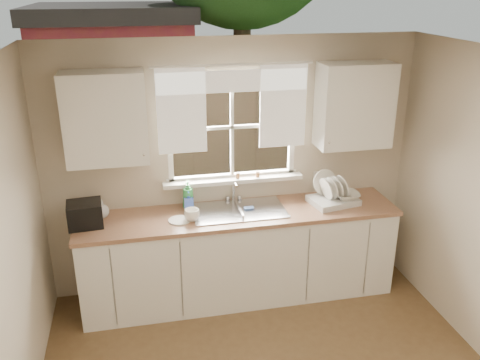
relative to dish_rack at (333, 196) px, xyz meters
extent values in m
cube|color=beige|center=(-0.94, 0.30, -0.41)|extent=(3.60, 0.02, 1.15)
cube|color=beige|center=(-0.94, 0.30, 1.34)|extent=(3.60, 0.02, 0.35)
cube|color=beige|center=(-2.14, 0.30, 0.67)|extent=(1.20, 0.02, 1.00)
cube|color=beige|center=(0.26, 0.30, 0.67)|extent=(1.20, 0.02, 1.00)
cube|color=silver|center=(-0.94, -1.70, 1.52)|extent=(3.60, 4.00, 0.02)
cube|color=white|center=(-0.94, 0.32, 0.17)|extent=(1.30, 0.06, 0.05)
cube|color=white|center=(-0.94, 0.32, 1.17)|extent=(1.30, 0.06, 0.05)
cube|color=white|center=(-1.54, 0.32, 0.67)|extent=(0.05, 0.06, 1.05)
cube|color=white|center=(-0.34, 0.32, 0.67)|extent=(0.05, 0.06, 1.05)
cube|color=white|center=(-0.94, 0.32, 0.67)|extent=(0.03, 0.04, 1.00)
cube|color=white|center=(-0.94, 0.32, 0.67)|extent=(1.20, 0.04, 0.03)
cube|color=white|center=(-0.94, 0.26, 0.15)|extent=(1.38, 0.14, 0.04)
cylinder|color=white|center=(-0.94, 0.24, 1.27)|extent=(1.50, 0.02, 0.02)
cube|color=white|center=(-1.42, 0.25, 0.87)|extent=(0.45, 0.02, 0.80)
cube|color=white|center=(-0.46, 0.25, 0.87)|extent=(0.45, 0.02, 0.80)
cube|color=white|center=(-0.94, 0.25, 1.12)|extent=(1.40, 0.02, 0.20)
cube|color=white|center=(-0.94, -0.02, -0.55)|extent=(3.00, 0.62, 0.87)
cube|color=#996B4C|center=(-0.94, -0.02, -0.09)|extent=(3.04, 0.65, 0.04)
cube|color=white|center=(-2.09, 0.13, 0.87)|extent=(0.70, 0.33, 0.80)
cube|color=white|center=(0.21, 0.13, 0.87)|extent=(0.70, 0.33, 0.80)
cube|color=beige|center=(-0.06, 0.29, 0.10)|extent=(0.08, 0.01, 0.12)
cylinder|color=brown|center=(-0.90, 0.24, 0.20)|extent=(0.04, 0.04, 0.06)
cylinder|color=brown|center=(-0.70, 0.24, 0.20)|extent=(0.04, 0.04, 0.06)
cube|color=#335421|center=(-0.94, 5.30, -1.00)|extent=(20.00, 10.00, 0.02)
cube|color=#826248|center=(-0.94, 3.30, -0.08)|extent=(8.00, 0.10, 1.80)
cube|color=maroon|center=(-2.14, 6.80, 0.12)|extent=(3.00, 3.00, 2.20)
cube|color=black|center=(-2.14, 6.80, 1.37)|extent=(3.20, 3.20, 0.30)
cylinder|color=#423021|center=(0.46, 6.30, 0.62)|extent=(0.36, 0.36, 3.20)
cube|color=#B7B7BC|center=(-0.94, 0.01, -0.15)|extent=(0.84, 0.46, 0.18)
cube|color=#B7B7BC|center=(-0.94, 0.01, -0.07)|extent=(0.88, 0.50, 0.01)
cube|color=#B7B7BC|center=(-0.94, 0.01, -0.09)|extent=(0.02, 0.41, 0.14)
cylinder|color=silver|center=(-0.94, 0.26, 0.04)|extent=(0.03, 0.03, 0.22)
cylinder|color=silver|center=(-0.94, 0.18, 0.15)|extent=(0.02, 0.18, 0.02)
sphere|color=silver|center=(-1.00, 0.26, -0.04)|extent=(0.05, 0.05, 0.05)
sphere|color=silver|center=(-0.88, 0.26, -0.04)|extent=(0.05, 0.05, 0.05)
cube|color=silver|center=(0.00, -0.01, -0.04)|extent=(0.50, 0.41, 0.06)
cylinder|color=white|center=(-0.05, 0.11, 0.11)|extent=(0.27, 0.12, 0.25)
cylinder|color=white|center=(-0.09, -0.02, 0.10)|extent=(0.11, 0.23, 0.22)
cylinder|color=white|center=(-0.03, -0.01, 0.10)|extent=(0.11, 0.23, 0.22)
cylinder|color=white|center=(0.03, 0.00, 0.10)|extent=(0.11, 0.23, 0.22)
cylinder|color=white|center=(0.09, 0.01, 0.10)|extent=(0.11, 0.23, 0.22)
imported|color=silver|center=(0.12, -0.05, 0.02)|extent=(0.26, 0.26, 0.06)
imported|color=green|center=(-1.40, 0.17, 0.07)|extent=(0.14, 0.14, 0.28)
imported|color=blue|center=(-1.40, 0.14, 0.03)|extent=(0.09, 0.09, 0.20)
imported|color=beige|center=(-2.21, 0.14, 0.01)|extent=(0.14, 0.14, 0.17)
cylinder|color=white|center=(-1.52, -0.09, -0.07)|extent=(0.20, 0.20, 0.01)
imported|color=white|center=(-1.40, -0.10, -0.02)|extent=(0.16, 0.16, 0.11)
cube|color=black|center=(-2.34, 0.00, 0.04)|extent=(0.32, 0.28, 0.22)
camera|label=1|loc=(-1.85, -4.28, 1.98)|focal=38.00mm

